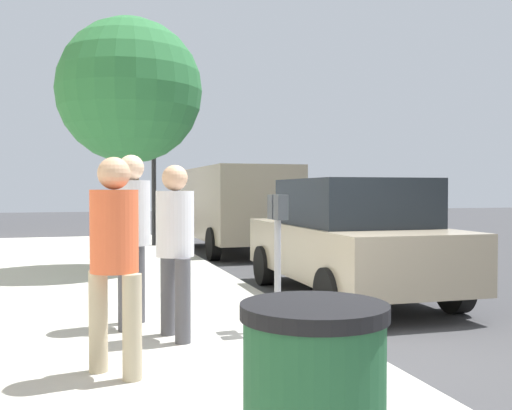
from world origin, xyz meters
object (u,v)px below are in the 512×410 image
at_px(parking_meter, 278,232).
at_px(traffic_signal, 158,154).
at_px(parked_sedan_near, 349,238).
at_px(street_tree, 130,92).
at_px(pedestrian_at_meter, 175,238).
at_px(pedestrian_bystander, 114,248).
at_px(parked_van_far, 234,204).
at_px(parking_officer, 132,224).

height_order(parking_meter, traffic_signal, traffic_signal).
bearing_deg(parked_sedan_near, traffic_signal, 13.83).
height_order(parked_sedan_near, street_tree, street_tree).
relative_size(pedestrian_at_meter, pedestrian_bystander, 0.99).
height_order(street_tree, traffic_signal, street_tree).
relative_size(parked_sedan_near, parked_van_far, 0.85).
bearing_deg(parked_van_far, traffic_signal, 66.42).
relative_size(pedestrian_at_meter, street_tree, 0.37).
height_order(parking_meter, parked_sedan_near, parked_sedan_near).
distance_m(parking_officer, traffic_signal, 9.40).
bearing_deg(street_tree, parked_sedan_near, -136.24).
bearing_deg(parking_meter, parked_van_far, -11.77).
xyz_separation_m(parking_meter, street_tree, (5.24, 1.09, 2.24)).
bearing_deg(pedestrian_bystander, parked_sedan_near, 1.57).
bearing_deg(parking_officer, pedestrian_at_meter, -36.51).
height_order(pedestrian_bystander, parked_sedan_near, pedestrian_bystander).
bearing_deg(street_tree, parking_meter, -168.31).
xyz_separation_m(parking_officer, parked_sedan_near, (1.59, -3.31, -0.35)).
xyz_separation_m(pedestrian_at_meter, traffic_signal, (9.84, -1.08, 1.43)).
height_order(pedestrian_at_meter, parking_officer, parking_officer).
bearing_deg(street_tree, traffic_signal, -13.38).
xyz_separation_m(parked_sedan_near, parked_van_far, (6.79, -0.00, 0.36)).
xyz_separation_m(parked_van_far, street_tree, (-3.71, 2.95, 2.15)).
xyz_separation_m(parking_meter, pedestrian_bystander, (-1.08, 1.71, -0.01)).
bearing_deg(traffic_signal, street_tree, 166.62).
bearing_deg(parked_van_far, pedestrian_at_meter, 161.91).
bearing_deg(parked_van_far, street_tree, 141.48).
bearing_deg(parking_meter, pedestrian_bystander, 122.09).
bearing_deg(parked_sedan_near, parking_officer, 115.66).
height_order(parking_meter, parked_van_far, parked_van_far).
xyz_separation_m(parking_officer, traffic_signal, (9.19, -1.44, 1.33)).
relative_size(parked_sedan_near, street_tree, 0.96).
distance_m(parking_officer, street_tree, 5.16).
relative_size(parking_meter, parking_officer, 0.77).
distance_m(parking_meter, parked_sedan_near, 2.87).
xyz_separation_m(pedestrian_bystander, street_tree, (6.32, -0.63, 2.25)).
relative_size(pedestrian_at_meter, parking_officer, 0.93).
bearing_deg(parked_sedan_near, pedestrian_at_meter, 127.24).
bearing_deg(street_tree, pedestrian_at_meter, -180.00).
xyz_separation_m(parked_sedan_near, traffic_signal, (7.60, 1.87, 1.68)).
height_order(parked_van_far, traffic_signal, traffic_signal).
relative_size(pedestrian_bystander, traffic_signal, 0.48).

